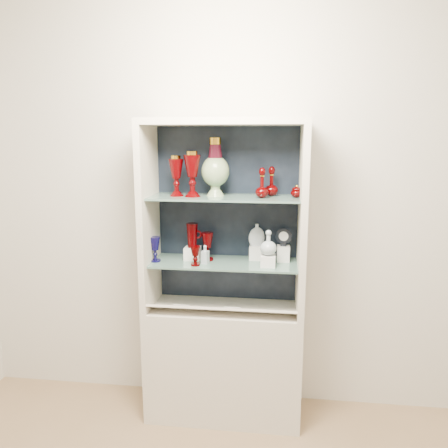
# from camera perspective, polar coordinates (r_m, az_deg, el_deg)

# --- Properties ---
(wall_back) EXTENTS (3.50, 0.02, 2.80)m
(wall_back) POSITION_cam_1_polar(r_m,az_deg,el_deg) (2.91, 0.53, 2.78)
(wall_back) COLOR silver
(wall_back) RESTS_ON ground
(cabinet_base) EXTENTS (1.00, 0.40, 0.75)m
(cabinet_base) POSITION_cam_1_polar(r_m,az_deg,el_deg) (3.03, 0.00, -17.40)
(cabinet_base) COLOR beige
(cabinet_base) RESTS_ON ground
(cabinet_back_panel) EXTENTS (0.98, 0.02, 1.15)m
(cabinet_back_panel) POSITION_cam_1_polar(r_m,az_deg,el_deg) (2.89, 0.46, 1.22)
(cabinet_back_panel) COLOR black
(cabinet_back_panel) RESTS_ON cabinet_base
(cabinet_side_left) EXTENTS (0.04, 0.40, 1.15)m
(cabinet_side_left) POSITION_cam_1_polar(r_m,az_deg,el_deg) (2.81, -9.78, 0.74)
(cabinet_side_left) COLOR beige
(cabinet_side_left) RESTS_ON cabinet_base
(cabinet_side_right) EXTENTS (0.04, 0.40, 1.15)m
(cabinet_side_right) POSITION_cam_1_polar(r_m,az_deg,el_deg) (2.69, 10.19, 0.28)
(cabinet_side_right) COLOR beige
(cabinet_side_right) RESTS_ON cabinet_base
(cabinet_top_cap) EXTENTS (1.00, 0.40, 0.04)m
(cabinet_top_cap) POSITION_cam_1_polar(r_m,az_deg,el_deg) (2.66, 0.00, 13.21)
(cabinet_top_cap) COLOR beige
(cabinet_top_cap) RESTS_ON cabinet_side_left
(shelf_lower) EXTENTS (0.92, 0.34, 0.01)m
(shelf_lower) POSITION_cam_1_polar(r_m,az_deg,el_deg) (2.79, 0.05, -5.08)
(shelf_lower) COLOR slate
(shelf_lower) RESTS_ON cabinet_side_left
(shelf_upper) EXTENTS (0.92, 0.34, 0.01)m
(shelf_upper) POSITION_cam_1_polar(r_m,az_deg,el_deg) (2.70, 0.05, 3.49)
(shelf_upper) COLOR slate
(shelf_upper) RESTS_ON cabinet_side_left
(label_ledge) EXTENTS (0.92, 0.17, 0.09)m
(label_ledge) POSITION_cam_1_polar(r_m,az_deg,el_deg) (2.76, -0.29, -11.10)
(label_ledge) COLOR beige
(label_ledge) RESTS_ON cabinet_base
(label_card_0) EXTENTS (0.10, 0.06, 0.03)m
(label_card_0) POSITION_cam_1_polar(r_m,az_deg,el_deg) (2.79, -5.51, -10.53)
(label_card_0) COLOR white
(label_card_0) RESTS_ON label_ledge
(label_card_1) EXTENTS (0.10, 0.06, 0.03)m
(label_card_1) POSITION_cam_1_polar(r_m,az_deg,el_deg) (2.75, 1.13, -10.88)
(label_card_1) COLOR white
(label_card_1) RESTS_ON label_ledge
(pedestal_lamp_left) EXTENTS (0.12, 0.12, 0.28)m
(pedestal_lamp_left) POSITION_cam_1_polar(r_m,az_deg,el_deg) (2.69, -4.17, 6.52)
(pedestal_lamp_left) COLOR #3F0002
(pedestal_lamp_left) RESTS_ON shelf_upper
(pedestal_lamp_right) EXTENTS (0.11, 0.11, 0.25)m
(pedestal_lamp_right) POSITION_cam_1_polar(r_m,az_deg,el_deg) (2.73, -6.25, 6.27)
(pedestal_lamp_right) COLOR #3F0002
(pedestal_lamp_right) RESTS_ON shelf_upper
(enamel_urn) EXTENTS (0.20, 0.20, 0.36)m
(enamel_urn) POSITION_cam_1_polar(r_m,az_deg,el_deg) (2.72, -1.14, 7.45)
(enamel_urn) COLOR #134B29
(enamel_urn) RESTS_ON shelf_upper
(ruby_decanter_a) EXTENTS (0.09, 0.09, 0.21)m
(ruby_decanter_a) POSITION_cam_1_polar(r_m,az_deg,el_deg) (2.63, 5.00, 5.62)
(ruby_decanter_a) COLOR #400000
(ruby_decanter_a) RESTS_ON shelf_upper
(ruby_decanter_b) EXTENTS (0.08, 0.08, 0.19)m
(ruby_decanter_b) POSITION_cam_1_polar(r_m,az_deg,el_deg) (2.73, 6.23, 5.69)
(ruby_decanter_b) COLOR #400000
(ruby_decanter_b) RESTS_ON shelf_upper
(lidded_bowl) EXTENTS (0.09, 0.09, 0.08)m
(lidded_bowl) POSITION_cam_1_polar(r_m,az_deg,el_deg) (2.69, 9.45, 4.27)
(lidded_bowl) COLOR #400000
(lidded_bowl) RESTS_ON shelf_upper
(cobalt_goblet) EXTENTS (0.09, 0.09, 0.16)m
(cobalt_goblet) POSITION_cam_1_polar(r_m,az_deg,el_deg) (2.82, -8.99, -3.27)
(cobalt_goblet) COLOR #0E0A3F
(cobalt_goblet) RESTS_ON shelf_lower
(ruby_goblet_tall) EXTENTS (0.09, 0.09, 0.18)m
(ruby_goblet_tall) POSITION_cam_1_polar(r_m,az_deg,el_deg) (2.81, -2.16, -2.95)
(ruby_goblet_tall) COLOR #3F0002
(ruby_goblet_tall) RESTS_ON shelf_lower
(ruby_goblet_small) EXTENTS (0.07, 0.07, 0.12)m
(ruby_goblet_small) POSITION_cam_1_polar(r_m,az_deg,el_deg) (2.70, -3.77, -4.18)
(ruby_goblet_small) COLOR #400000
(ruby_goblet_small) RESTS_ON shelf_lower
(riser_ruby_pitcher) EXTENTS (0.10, 0.10, 0.08)m
(riser_ruby_pitcher) POSITION_cam_1_polar(r_m,az_deg,el_deg) (2.85, -4.14, -3.83)
(riser_ruby_pitcher) COLOR silver
(riser_ruby_pitcher) RESTS_ON shelf_lower
(ruby_pitcher) EXTENTS (0.13, 0.09, 0.16)m
(ruby_pitcher) POSITION_cam_1_polar(r_m,az_deg,el_deg) (2.82, -4.17, -1.49)
(ruby_pitcher) COLOR #3F0002
(ruby_pitcher) RESTS_ON riser_ruby_pitcher
(clear_square_bottle) EXTENTS (0.05, 0.05, 0.12)m
(clear_square_bottle) POSITION_cam_1_polar(r_m,az_deg,el_deg) (2.74, -2.48, -3.98)
(clear_square_bottle) COLOR #A2B2BA
(clear_square_bottle) RESTS_ON shelf_lower
(riser_flat_flask) EXTENTS (0.09, 0.09, 0.09)m
(riser_flat_flask) POSITION_cam_1_polar(r_m,az_deg,el_deg) (2.85, 4.26, -3.73)
(riser_flat_flask) COLOR silver
(riser_flat_flask) RESTS_ON shelf_lower
(flat_flask) EXTENTS (0.12, 0.08, 0.15)m
(flat_flask) POSITION_cam_1_polar(r_m,az_deg,el_deg) (2.82, 4.30, -1.37)
(flat_flask) COLOR silver
(flat_flask) RESTS_ON riser_flat_flask
(riser_clear_round_decanter) EXTENTS (0.09, 0.09, 0.07)m
(riser_clear_round_decanter) POSITION_cam_1_polar(r_m,az_deg,el_deg) (2.70, 5.77, -4.80)
(riser_clear_round_decanter) COLOR silver
(riser_clear_round_decanter) RESTS_ON shelf_lower
(clear_round_decanter) EXTENTS (0.13, 0.13, 0.15)m
(clear_round_decanter) POSITION_cam_1_polar(r_m,az_deg,el_deg) (2.67, 5.81, -2.52)
(clear_round_decanter) COLOR #A2B2BA
(clear_round_decanter) RESTS_ON riser_clear_round_decanter
(riser_cameo_medallion) EXTENTS (0.08, 0.08, 0.10)m
(riser_cameo_medallion) POSITION_cam_1_polar(r_m,az_deg,el_deg) (2.82, 7.75, -3.84)
(riser_cameo_medallion) COLOR silver
(riser_cameo_medallion) RESTS_ON shelf_lower
(cameo_medallion) EXTENTS (0.10, 0.05, 0.12)m
(cameo_medallion) POSITION_cam_1_polar(r_m,az_deg,el_deg) (2.79, 7.81, -1.68)
(cameo_medallion) COLOR black
(cameo_medallion) RESTS_ON riser_cameo_medallion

